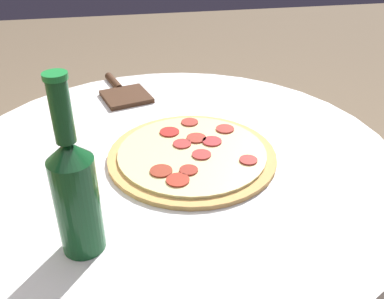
{
  "coord_description": "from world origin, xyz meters",
  "views": [
    {
      "loc": [
        -0.75,
        0.1,
        1.16
      ],
      "look_at": [
        -0.02,
        -0.03,
        0.71
      ],
      "focal_mm": 40.0,
      "sensor_mm": 36.0,
      "label": 1
    }
  ],
  "objects": [
    {
      "name": "table",
      "position": [
        0.0,
        0.0,
        0.51
      ],
      "size": [
        0.94,
        0.94,
        0.69
      ],
      "color": "white",
      "rests_on": "ground_plane"
    },
    {
      "name": "beer_bottle",
      "position": [
        -0.24,
        0.18,
        0.79
      ],
      "size": [
        0.07,
        0.07,
        0.29
      ],
      "color": "#144C23",
      "rests_on": "table"
    },
    {
      "name": "pizza",
      "position": [
        -0.02,
        -0.04,
        0.69
      ],
      "size": [
        0.35,
        0.35,
        0.02
      ],
      "color": "tan",
      "rests_on": "table"
    },
    {
      "name": "pizza_paddle",
      "position": [
        0.33,
        0.09,
        0.69
      ],
      "size": [
        0.23,
        0.14,
        0.02
      ],
      "rotation": [
        0.0,
        0.0,
        0.27
      ],
      "color": "#422819",
      "rests_on": "table"
    }
  ]
}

